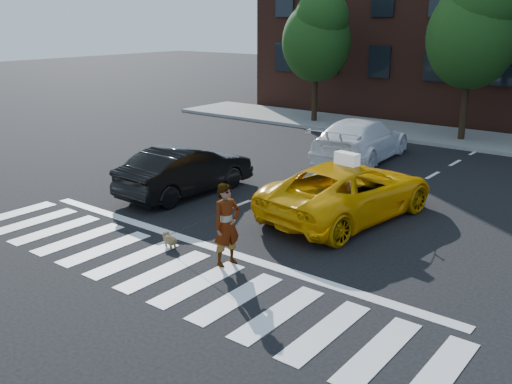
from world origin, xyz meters
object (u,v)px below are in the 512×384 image
(black_sedan, at_px, (186,170))
(white_suv, at_px, (361,140))
(tree_left, at_px, (317,33))
(woman, at_px, (227,225))
(taxi, at_px, (349,190))
(dog, at_px, (169,239))
(tree_mid, at_px, (474,26))

(black_sedan, bearing_deg, white_suv, -105.51)
(tree_left, height_order, woman, tree_left)
(taxi, distance_m, dog, 5.03)
(black_sedan, bearing_deg, tree_left, -73.48)
(taxi, bearing_deg, woman, 90.36)
(dog, bearing_deg, black_sedan, 142.88)
(white_suv, bearing_deg, black_sedan, 67.13)
(tree_mid, bearing_deg, tree_left, 180.00)
(black_sedan, bearing_deg, taxi, -165.55)
(tree_left, xyz_separation_m, dog, (6.06, -15.97, -4.25))
(black_sedan, distance_m, woman, 5.45)
(tree_left, xyz_separation_m, woman, (7.80, -15.90, -3.52))
(tree_left, relative_size, tree_mid, 0.92)
(tree_mid, bearing_deg, woman, -88.93)
(woman, bearing_deg, white_suv, 24.99)
(tree_left, bearing_deg, woman, -63.87)
(white_suv, distance_m, dog, 10.41)
(tree_left, relative_size, woman, 3.54)
(taxi, relative_size, black_sedan, 1.20)
(taxi, height_order, woman, woman)
(tree_mid, distance_m, dog, 16.70)
(taxi, xyz_separation_m, black_sedan, (-4.96, -1.14, -0.01))
(tree_left, relative_size, taxi, 1.20)
(black_sedan, bearing_deg, woman, 145.33)
(tree_left, height_order, dog, tree_left)
(black_sedan, relative_size, dog, 7.95)
(tree_mid, bearing_deg, white_suv, -109.07)
(tree_left, bearing_deg, white_suv, -45.14)
(tree_left, xyz_separation_m, taxi, (8.36, -11.54, -3.69))
(tree_left, bearing_deg, tree_mid, -0.00)
(taxi, height_order, black_sedan, taxi)
(tree_left, xyz_separation_m, tree_mid, (7.50, -0.00, 0.41))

